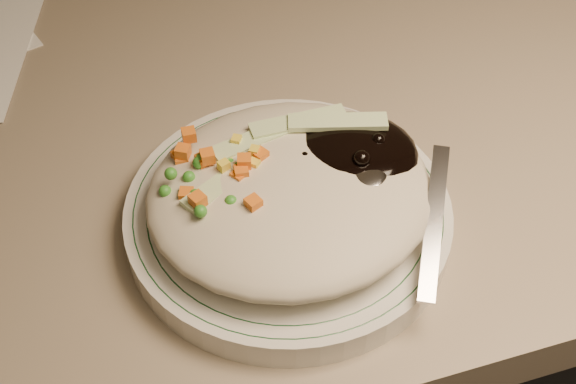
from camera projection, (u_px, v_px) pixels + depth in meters
name	position (u px, v px, depth m)	size (l,w,h in m)	color
desk	(319.00, 184.00, 0.87)	(1.40, 0.70, 0.74)	gray
plate	(288.00, 217.00, 0.56)	(0.22, 0.22, 0.02)	silver
plate_rim	(288.00, 208.00, 0.55)	(0.21, 0.21, 0.00)	#144723
meal	(295.00, 186.00, 0.53)	(0.21, 0.19, 0.05)	#B4AD92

